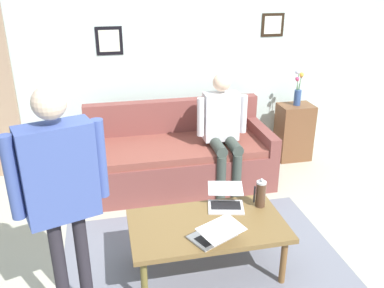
{
  "coord_description": "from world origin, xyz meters",
  "views": [
    {
      "loc": [
        0.77,
        2.67,
        2.26
      ],
      "look_at": [
        0.03,
        -0.7,
        0.8
      ],
      "focal_mm": 38.46,
      "sensor_mm": 36.0,
      "label": 1
    }
  ],
  "objects_px": {
    "couch": "(178,157)",
    "flower_vase": "(298,92)",
    "coffee_table": "(208,228)",
    "laptop_center": "(226,200)",
    "person_seated": "(223,126)",
    "french_press": "(261,194)",
    "person_standing": "(60,184)",
    "side_shelf": "(294,132)",
    "laptop_left": "(215,234)"
  },
  "relations": [
    {
      "from": "laptop_left",
      "to": "person_standing",
      "type": "xyz_separation_m",
      "value": [
        1.01,
        0.12,
        0.59
      ]
    },
    {
      "from": "coffee_table",
      "to": "couch",
      "type": "bearing_deg",
      "value": -92.21
    },
    {
      "from": "laptop_left",
      "to": "couch",
      "type": "bearing_deg",
      "value": -91.78
    },
    {
      "from": "french_press",
      "to": "person_seated",
      "type": "xyz_separation_m",
      "value": [
        -0.01,
        -1.17,
        0.17
      ]
    },
    {
      "from": "couch",
      "to": "side_shelf",
      "type": "relative_size",
      "value": 2.83
    },
    {
      "from": "laptop_center",
      "to": "person_seated",
      "type": "distance_m",
      "value": 1.16
    },
    {
      "from": "french_press",
      "to": "person_seated",
      "type": "height_order",
      "value": "person_seated"
    },
    {
      "from": "laptop_left",
      "to": "flower_vase",
      "type": "xyz_separation_m",
      "value": [
        -1.62,
        -2.08,
        0.4
      ]
    },
    {
      "from": "flower_vase",
      "to": "french_press",
      "type": "bearing_deg",
      "value": 56.72
    },
    {
      "from": "couch",
      "to": "laptop_left",
      "type": "height_order",
      "value": "couch"
    },
    {
      "from": "laptop_center",
      "to": "person_standing",
      "type": "height_order",
      "value": "person_standing"
    },
    {
      "from": "side_shelf",
      "to": "laptop_left",
      "type": "bearing_deg",
      "value": 52.12
    },
    {
      "from": "laptop_center",
      "to": "flower_vase",
      "type": "height_order",
      "value": "flower_vase"
    },
    {
      "from": "laptop_left",
      "to": "laptop_center",
      "type": "xyz_separation_m",
      "value": [
        -0.21,
        -0.44,
        0.0
      ]
    },
    {
      "from": "laptop_center",
      "to": "side_shelf",
      "type": "relative_size",
      "value": 0.55
    },
    {
      "from": "french_press",
      "to": "flower_vase",
      "type": "xyz_separation_m",
      "value": [
        -1.13,
        -1.72,
        0.33
      ]
    },
    {
      "from": "french_press",
      "to": "side_shelf",
      "type": "height_order",
      "value": "side_shelf"
    },
    {
      "from": "flower_vase",
      "to": "person_seated",
      "type": "height_order",
      "value": "person_seated"
    },
    {
      "from": "side_shelf",
      "to": "coffee_table",
      "type": "bearing_deg",
      "value": 49.17
    },
    {
      "from": "couch",
      "to": "coffee_table",
      "type": "relative_size",
      "value": 1.68
    },
    {
      "from": "side_shelf",
      "to": "person_seated",
      "type": "height_order",
      "value": "person_seated"
    },
    {
      "from": "person_standing",
      "to": "person_seated",
      "type": "distance_m",
      "value": 2.27
    },
    {
      "from": "person_standing",
      "to": "coffee_table",
      "type": "bearing_deg",
      "value": -162.16
    },
    {
      "from": "flower_vase",
      "to": "person_seated",
      "type": "distance_m",
      "value": 1.25
    },
    {
      "from": "coffee_table",
      "to": "laptop_center",
      "type": "bearing_deg",
      "value": -132.69
    },
    {
      "from": "person_seated",
      "to": "couch",
      "type": "bearing_deg",
      "value": -26.94
    },
    {
      "from": "flower_vase",
      "to": "person_seated",
      "type": "xyz_separation_m",
      "value": [
        1.11,
        0.55,
        -0.16
      ]
    },
    {
      "from": "french_press",
      "to": "laptop_left",
      "type": "bearing_deg",
      "value": 36.52
    },
    {
      "from": "couch",
      "to": "person_seated",
      "type": "relative_size",
      "value": 1.59
    },
    {
      "from": "laptop_center",
      "to": "flower_vase",
      "type": "xyz_separation_m",
      "value": [
        -1.41,
        -1.65,
        0.4
      ]
    },
    {
      "from": "flower_vase",
      "to": "person_seated",
      "type": "bearing_deg",
      "value": 26.16
    },
    {
      "from": "laptop_center",
      "to": "person_standing",
      "type": "xyz_separation_m",
      "value": [
        1.22,
        0.56,
        0.59
      ]
    },
    {
      "from": "flower_vase",
      "to": "person_standing",
      "type": "height_order",
      "value": "person_standing"
    },
    {
      "from": "coffee_table",
      "to": "french_press",
      "type": "bearing_deg",
      "value": -162.08
    },
    {
      "from": "side_shelf",
      "to": "person_seated",
      "type": "xyz_separation_m",
      "value": [
        1.12,
        0.55,
        0.37
      ]
    },
    {
      "from": "side_shelf",
      "to": "couch",
      "type": "bearing_deg",
      "value": 11.54
    },
    {
      "from": "couch",
      "to": "flower_vase",
      "type": "bearing_deg",
      "value": -168.39
    },
    {
      "from": "side_shelf",
      "to": "flower_vase",
      "type": "height_order",
      "value": "flower_vase"
    },
    {
      "from": "laptop_left",
      "to": "person_standing",
      "type": "bearing_deg",
      "value": 6.88
    },
    {
      "from": "couch",
      "to": "flower_vase",
      "type": "xyz_separation_m",
      "value": [
        -1.56,
        -0.32,
        0.58
      ]
    },
    {
      "from": "coffee_table",
      "to": "person_standing",
      "type": "height_order",
      "value": "person_standing"
    },
    {
      "from": "laptop_center",
      "to": "person_standing",
      "type": "bearing_deg",
      "value": 24.54
    },
    {
      "from": "coffee_table",
      "to": "person_standing",
      "type": "xyz_separation_m",
      "value": [
        1.0,
        0.32,
        0.68
      ]
    },
    {
      "from": "coffee_table",
      "to": "side_shelf",
      "type": "relative_size",
      "value": 1.69
    },
    {
      "from": "person_seated",
      "to": "french_press",
      "type": "bearing_deg",
      "value": 89.31
    },
    {
      "from": "person_seated",
      "to": "laptop_center",
      "type": "bearing_deg",
      "value": 75.17
    },
    {
      "from": "laptop_center",
      "to": "flower_vase",
      "type": "distance_m",
      "value": 2.2
    },
    {
      "from": "coffee_table",
      "to": "person_seated",
      "type": "relative_size",
      "value": 0.95
    },
    {
      "from": "coffee_table",
      "to": "laptop_left",
      "type": "height_order",
      "value": "laptop_left"
    },
    {
      "from": "couch",
      "to": "laptop_center",
      "type": "bearing_deg",
      "value": 96.71
    }
  ]
}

